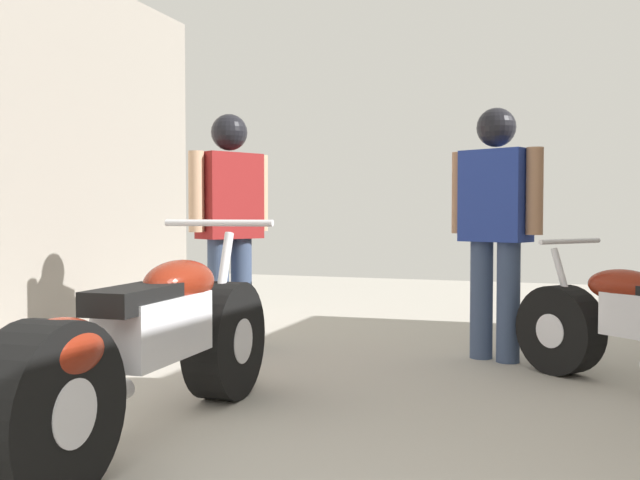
{
  "coord_description": "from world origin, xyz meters",
  "views": [
    {
      "loc": [
        0.96,
        -0.42,
        1.02
      ],
      "look_at": [
        -0.33,
        3.3,
        0.87
      ],
      "focal_mm": 39.56,
      "sensor_mm": 36.0,
      "label": 1
    }
  ],
  "objects": [
    {
      "name": "mechanic_with_helmet",
      "position": [
        -1.41,
        4.35,
        1.06
      ],
      "size": [
        0.44,
        0.65,
        1.76
      ],
      "color": "#384766",
      "rests_on": "ground_plane"
    },
    {
      "name": "ground_plane",
      "position": [
        0.0,
        3.05,
        0.0
      ],
      "size": [
        14.65,
        14.65,
        0.0
      ],
      "primitive_type": "plane",
      "color": "#A8A399"
    },
    {
      "name": "motorcycle_maroon_cruiser",
      "position": [
        -0.77,
        2.28,
        0.41
      ],
      "size": [
        0.63,
        2.12,
        0.99
      ],
      "color": "black",
      "rests_on": "ground_plane"
    },
    {
      "name": "mechanic_in_blue",
      "position": [
        0.51,
        4.58,
        1.05
      ],
      "size": [
        0.67,
        0.41,
        1.75
      ],
      "color": "#384766",
      "rests_on": "ground_plane"
    }
  ]
}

